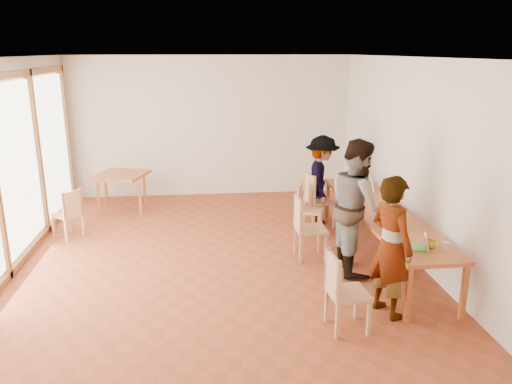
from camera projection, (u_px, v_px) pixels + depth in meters
ground at (218, 269)px, 7.33m from camera, size 8.00×8.00×0.00m
wall_back at (211, 127)px, 10.74m from camera, size 6.00×0.10×3.00m
wall_front at (235, 318)px, 3.09m from camera, size 6.00×0.10×3.00m
wall_right at (423, 164)px, 7.22m from camera, size 0.10×8.00×3.00m
ceiling at (213, 56)px, 6.50m from camera, size 6.00×8.00×0.04m
communal_table at (381, 213)px, 7.59m from camera, size 0.80×4.00×0.75m
side_table at (121, 178)px, 9.84m from camera, size 0.90×0.90×0.75m
chair_near at (340, 284)px, 5.60m from camera, size 0.47×0.47×0.49m
chair_mid at (304, 221)px, 7.55m from camera, size 0.46×0.46×0.52m
chair_far at (305, 203)px, 8.61m from camera, size 0.53×0.53×0.48m
chair_empty at (315, 194)px, 8.92m from camera, size 0.54×0.54×0.53m
chair_spare at (70, 209)px, 8.39m from camera, size 0.56×0.56×0.45m
person_near at (391, 247)px, 5.87m from camera, size 0.62×0.74×1.73m
person_mid at (357, 206)px, 7.06m from camera, size 0.73×0.94×1.93m
person_far at (322, 180)px, 9.09m from camera, size 0.82×1.16×1.63m
laptop_near at (423, 245)px, 6.10m from camera, size 0.26×0.27×0.19m
laptop_mid at (401, 222)px, 6.86m from camera, size 0.31×0.32×0.23m
laptop_far at (369, 188)px, 8.59m from camera, size 0.28×0.30×0.22m
yellow_mug at (432, 244)px, 6.14m from camera, size 0.16×0.16×0.10m
green_bottle at (361, 183)px, 8.59m from camera, size 0.07×0.07×0.28m
clear_glass at (446, 246)px, 6.09m from camera, size 0.07×0.07×0.09m
condiment_cup at (401, 243)px, 6.20m from camera, size 0.08×0.08×0.06m
pink_phone at (365, 182)px, 9.15m from camera, size 0.05×0.10×0.01m
black_pouch at (390, 224)px, 6.85m from camera, size 0.16×0.26×0.09m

